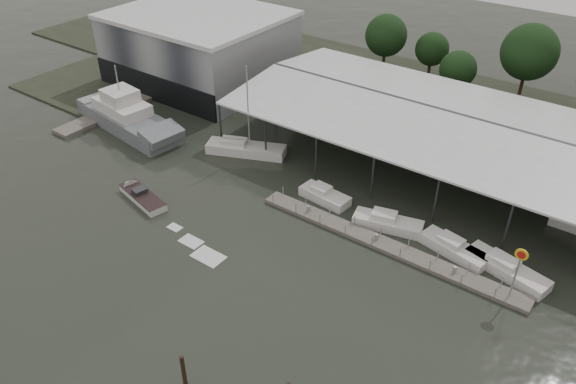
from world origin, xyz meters
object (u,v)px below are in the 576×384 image
Objects in this scene: white_sailboat at (245,149)px; speedboat_underway at (140,195)px; shell_fuel_sign at (519,265)px; grey_trawler at (128,118)px.

white_sailboat reaches higher than speedboat_underway.
shell_fuel_sign is 0.48× the size of white_sailboat.
white_sailboat is at bearing 21.13° from grey_trawler.
white_sailboat reaches higher than grey_trawler.
speedboat_underway is at bearing -125.07° from white_sailboat.
shell_fuel_sign is at bearing 5.57° from grey_trawler.
speedboat_underway is at bearing -29.31° from grey_trawler.
grey_trawler is at bearing -24.42° from speedboat_underway.
white_sailboat is at bearing -89.16° from speedboat_underway.
speedboat_underway is (13.65, -10.31, -1.19)m from grey_trawler.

